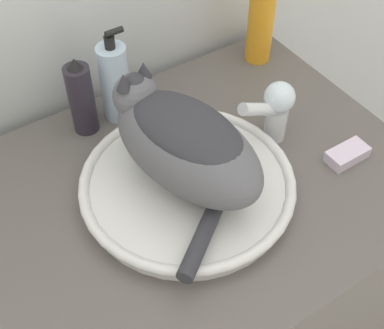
# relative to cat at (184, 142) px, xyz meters

# --- Properties ---
(vanity_counter) EXTENTS (0.93, 0.64, 0.82)m
(vanity_counter) POSITION_rel_cat_xyz_m (-0.02, 0.01, -0.54)
(vanity_counter) COLOR #56514C
(vanity_counter) RESTS_ON ground_plane
(sink_basin) EXTENTS (0.39, 0.39, 0.04)m
(sink_basin) POSITION_rel_cat_xyz_m (0.00, -0.01, -0.11)
(sink_basin) COLOR silver
(sink_basin) RESTS_ON vanity_counter
(cat) EXTENTS (0.24, 0.35, 0.18)m
(cat) POSITION_rel_cat_xyz_m (0.00, 0.00, 0.00)
(cat) COLOR #56565B
(cat) RESTS_ON sink_basin
(faucet) EXTENTS (0.14, 0.06, 0.14)m
(faucet) POSITION_rel_cat_xyz_m (0.22, 0.02, -0.05)
(faucet) COLOR silver
(faucet) RESTS_ON vanity_counter
(hairspray_can_black) EXTENTS (0.05, 0.05, 0.17)m
(hairspray_can_black) POSITION_rel_cat_xyz_m (-0.08, 0.25, -0.05)
(hairspray_can_black) COLOR #28232D
(hairspray_can_black) RESTS_ON vanity_counter
(shampoo_bottle_tall) EXTENTS (0.06, 0.06, 0.24)m
(shampoo_bottle_tall) POSITION_rel_cat_xyz_m (0.36, 0.25, -0.01)
(shampoo_bottle_tall) COLOR orange
(shampoo_bottle_tall) RESTS_ON vanity_counter
(soap_pump_bottle) EXTENTS (0.06, 0.06, 0.21)m
(soap_pump_bottle) POSITION_rel_cat_xyz_m (-0.00, 0.25, -0.04)
(soap_pump_bottle) COLOR silver
(soap_pump_bottle) RESTS_ON vanity_counter
(soap_bar) EXTENTS (0.08, 0.04, 0.02)m
(soap_bar) POSITION_rel_cat_xyz_m (0.31, -0.10, -0.12)
(soap_bar) COLOR silver
(soap_bar) RESTS_ON vanity_counter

